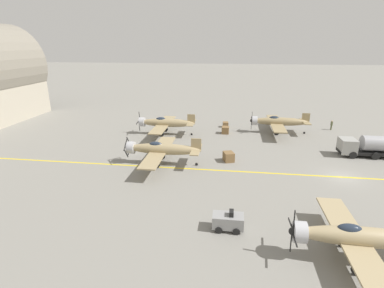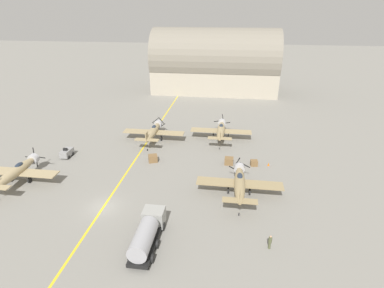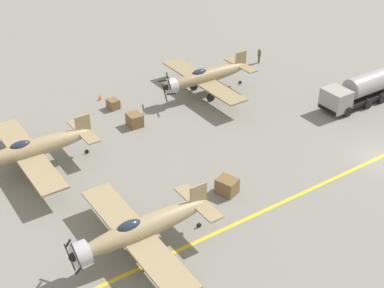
{
  "view_description": "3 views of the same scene",
  "coord_description": "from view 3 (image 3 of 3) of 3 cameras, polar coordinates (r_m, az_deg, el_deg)",
  "views": [
    {
      "loc": [
        -34.14,
        13.22,
        14.97
      ],
      "look_at": [
        0.76,
        18.04,
        3.03
      ],
      "focal_mm": 28.0,
      "sensor_mm": 36.0,
      "label": 1
    },
    {
      "loc": [
        16.07,
        -30.63,
        24.05
      ],
      "look_at": [
        9.57,
        16.68,
        2.26
      ],
      "focal_mm": 28.0,
      "sensor_mm": 36.0,
      "label": 2
    },
    {
      "loc": [
        -22.24,
        33.83,
        24.47
      ],
      "look_at": [
        7.11,
        14.07,
        2.57
      ],
      "focal_mm": 50.0,
      "sensor_mm": 36.0,
      "label": 3
    }
  ],
  "objects": [
    {
      "name": "fuel_tanker",
      "position": [
        54.63,
        17.2,
        5.41
      ],
      "size": [
        2.68,
        8.0,
        2.98
      ],
      "color": "black",
      "rests_on": "ground"
    },
    {
      "name": "traffic_cone",
      "position": [
        54.55,
        -9.8,
        4.93
      ],
      "size": [
        0.36,
        0.36,
        0.55
      ],
      "primitive_type": "cone",
      "color": "orange",
      "rests_on": "ground"
    },
    {
      "name": "airplane_mid_right",
      "position": [
        54.04,
        1.42,
        7.19
      ],
      "size": [
        12.0,
        9.98,
        3.65
      ],
      "rotation": [
        0.0,
        0.0,
        -0.26
      ],
      "color": "#99855C",
      "rests_on": "ground"
    },
    {
      "name": "ground_plane",
      "position": [
        47.31,
        19.31,
        -1.4
      ],
      "size": [
        400.0,
        400.0,
        0.0
      ],
      "primitive_type": "plane",
      "color": "gray"
    },
    {
      "name": "supply_crate_outboard",
      "position": [
        40.42,
        3.76,
        -4.49
      ],
      "size": [
        1.82,
        1.67,
        1.24
      ],
      "primitive_type": "cube",
      "rotation": [
        0.0,
        0.0,
        0.34
      ],
      "color": "brown",
      "rests_on": "ground"
    },
    {
      "name": "airplane_far_right",
      "position": [
        43.85,
        -16.81,
        -0.56
      ],
      "size": [
        12.0,
        9.98,
        3.78
      ],
      "rotation": [
        0.0,
        0.0,
        -0.2
      ],
      "color": "tan",
      "rests_on": "ground"
    },
    {
      "name": "ground_crew_walking",
      "position": [
        62.47,
        7.18,
        9.4
      ],
      "size": [
        0.38,
        0.38,
        1.76
      ],
      "color": "#515638",
      "rests_on": "ground"
    },
    {
      "name": "airplane_far_center",
      "position": [
        34.49,
        -5.58,
        -9.06
      ],
      "size": [
        12.0,
        9.98,
        3.65
      ],
      "rotation": [
        0.0,
        0.0,
        0.15
      ],
      "color": "tan",
      "rests_on": "ground"
    },
    {
      "name": "taxiway_stripe",
      "position": [
        47.3,
        19.31,
        -1.39
      ],
      "size": [
        0.3,
        160.0,
        0.01
      ],
      "primitive_type": "cube",
      "color": "yellow",
      "rests_on": "ground"
    },
    {
      "name": "supply_crate_by_tanker",
      "position": [
        52.58,
        -8.41,
        4.24
      ],
      "size": [
        1.25,
        1.09,
        0.95
      ],
      "primitive_type": "cube",
      "rotation": [
        0.0,
        0.0,
        0.12
      ],
      "color": "brown",
      "rests_on": "ground"
    },
    {
      "name": "supply_crate_mid_lane",
      "position": [
        49.25,
        -6.14,
        2.56
      ],
      "size": [
        1.46,
        1.23,
        1.2
      ],
      "primitive_type": "cube",
      "rotation": [
        0.0,
        0.0,
        -0.02
      ],
      "color": "brown",
      "rests_on": "ground"
    }
  ]
}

